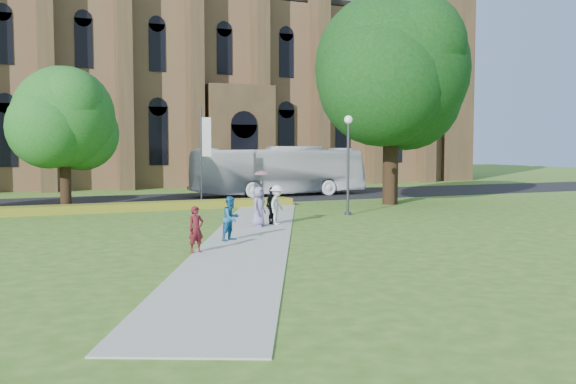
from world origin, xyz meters
name	(u,v)px	position (x,y,z in m)	size (l,w,h in m)	color
ground	(260,240)	(0.00, 0.00, 0.00)	(160.00, 160.00, 0.00)	#3C601C
road	(153,200)	(0.00, 20.00, 0.01)	(160.00, 10.00, 0.02)	black
footpath	(251,236)	(0.00, 1.00, 0.02)	(3.20, 30.00, 0.04)	#B2B2A8
flower_hedge	(143,207)	(-2.00, 13.20, 0.23)	(18.00, 1.40, 0.45)	#B49724
cathedral	(210,53)	(10.00, 39.73, 12.98)	(52.60, 18.25, 28.00)	brown
streetlamp	(348,153)	(7.50, 6.50, 3.30)	(0.44, 0.44, 5.24)	#38383D
large_tree	(391,69)	(13.00, 11.00, 8.37)	(9.60, 9.60, 13.20)	#332114
street_tree_1	(64,117)	(-6.00, 14.50, 5.22)	(5.60, 5.60, 8.05)	#332114
banner_pole_0	(203,150)	(2.11, 15.20, 3.39)	(0.70, 0.10, 6.00)	#38383D
tour_coach	(279,171)	(9.25, 20.14, 1.82)	(3.03, 12.94, 3.60)	white
pedestrian_0	(196,229)	(-3.14, -2.20, 0.83)	(0.57, 0.38, 1.57)	#59141C
pedestrian_1	(231,218)	(-1.17, -0.03, 0.89)	(0.82, 0.64, 1.69)	#1B598B
pedestrian_2	(277,205)	(2.37, 3.94, 0.94)	(1.16, 0.67, 1.80)	silver
pedestrian_3	(272,205)	(2.21, 4.16, 0.90)	(1.01, 0.42, 1.72)	black
pedestrian_4	(259,207)	(1.31, 3.50, 0.93)	(0.87, 0.57, 1.79)	gray
parasol	(262,180)	(1.49, 3.60, 2.13)	(0.70, 0.70, 0.61)	#D596AC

